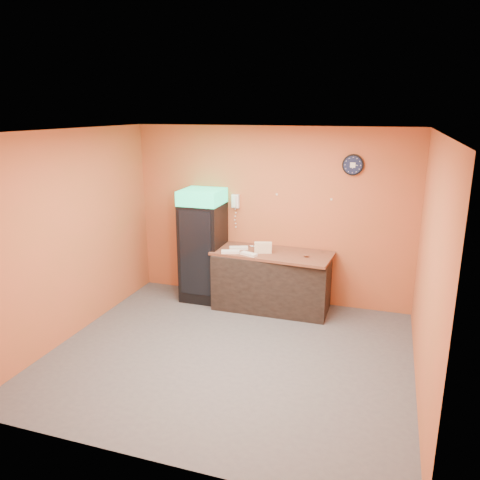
% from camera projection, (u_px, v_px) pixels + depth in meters
% --- Properties ---
extents(floor, '(4.50, 4.50, 0.00)m').
position_uv_depth(floor, '(230.00, 354.00, 6.01)').
color(floor, '#47474C').
rests_on(floor, ground).
extents(back_wall, '(4.50, 0.02, 2.80)m').
position_uv_depth(back_wall, '(270.00, 216.00, 7.46)').
color(back_wall, '#C75D38').
rests_on(back_wall, floor).
extents(left_wall, '(0.02, 4.00, 2.80)m').
position_uv_depth(left_wall, '(72.00, 235.00, 6.30)').
color(left_wall, '#C75D38').
rests_on(left_wall, floor).
extents(right_wall, '(0.02, 4.00, 2.80)m').
position_uv_depth(right_wall, '(429.00, 269.00, 4.96)').
color(right_wall, '#C75D38').
rests_on(right_wall, floor).
extents(ceiling, '(4.50, 4.00, 0.02)m').
position_uv_depth(ceiling, '(228.00, 131.00, 5.25)').
color(ceiling, white).
rests_on(ceiling, back_wall).
extents(beverage_cooler, '(0.64, 0.65, 1.82)m').
position_uv_depth(beverage_cooler, '(202.00, 247.00, 7.54)').
color(beverage_cooler, black).
rests_on(beverage_cooler, floor).
extents(prep_counter, '(1.76, 0.79, 0.88)m').
position_uv_depth(prep_counter, '(272.00, 281.00, 7.32)').
color(prep_counter, black).
rests_on(prep_counter, floor).
extents(wall_clock, '(0.31, 0.06, 0.31)m').
position_uv_depth(wall_clock, '(353.00, 165.00, 6.83)').
color(wall_clock, black).
rests_on(wall_clock, back_wall).
extents(wall_phone, '(0.12, 0.10, 0.22)m').
position_uv_depth(wall_phone, '(235.00, 201.00, 7.52)').
color(wall_phone, white).
rests_on(wall_phone, back_wall).
extents(butcher_paper, '(1.86, 0.93, 0.04)m').
position_uv_depth(butcher_paper, '(273.00, 253.00, 7.19)').
color(butcher_paper, brown).
rests_on(butcher_paper, prep_counter).
extents(sub_roll_stack, '(0.28, 0.16, 0.17)m').
position_uv_depth(sub_roll_stack, '(263.00, 248.00, 7.13)').
color(sub_roll_stack, beige).
rests_on(sub_roll_stack, butcher_paper).
extents(wrapped_sandwich_left, '(0.30, 0.19, 0.04)m').
position_uv_depth(wrapped_sandwich_left, '(230.00, 252.00, 7.14)').
color(wrapped_sandwich_left, white).
rests_on(wrapped_sandwich_left, butcher_paper).
extents(wrapped_sandwich_mid, '(0.28, 0.19, 0.04)m').
position_uv_depth(wrapped_sandwich_mid, '(249.00, 254.00, 7.03)').
color(wrapped_sandwich_mid, white).
rests_on(wrapped_sandwich_mid, butcher_paper).
extents(wrapped_sandwich_right, '(0.31, 0.21, 0.04)m').
position_uv_depth(wrapped_sandwich_right, '(239.00, 248.00, 7.33)').
color(wrapped_sandwich_right, white).
rests_on(wrapped_sandwich_right, butcher_paper).
extents(kitchen_tool, '(0.06, 0.06, 0.06)m').
position_uv_depth(kitchen_tool, '(259.00, 246.00, 7.43)').
color(kitchen_tool, silver).
rests_on(kitchen_tool, butcher_paper).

